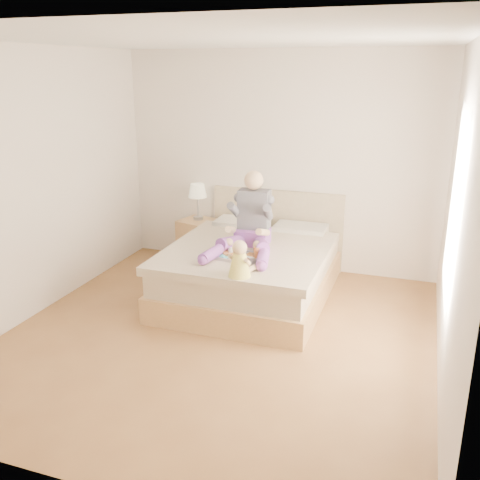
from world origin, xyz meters
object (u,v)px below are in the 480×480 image
(adult, at_px, (250,226))
(tray, at_px, (239,255))
(bed, at_px, (253,267))
(baby, at_px, (240,262))
(nightstand, at_px, (199,241))

(adult, height_order, tray, adult)
(bed, xyz_separation_m, tray, (0.00, -0.51, 0.32))
(tray, bearing_deg, adult, 98.11)
(adult, bearing_deg, baby, -80.78)
(nightstand, xyz_separation_m, tray, (1.00, -1.28, 0.35))
(adult, bearing_deg, nightstand, 134.37)
(adult, bearing_deg, bed, 90.09)
(bed, relative_size, baby, 6.18)
(nightstand, height_order, tray, tray)
(baby, bearing_deg, adult, 118.35)
(adult, distance_m, baby, 0.85)
(adult, height_order, baby, adult)
(adult, distance_m, tray, 0.41)
(bed, distance_m, baby, 1.10)
(bed, height_order, baby, bed)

